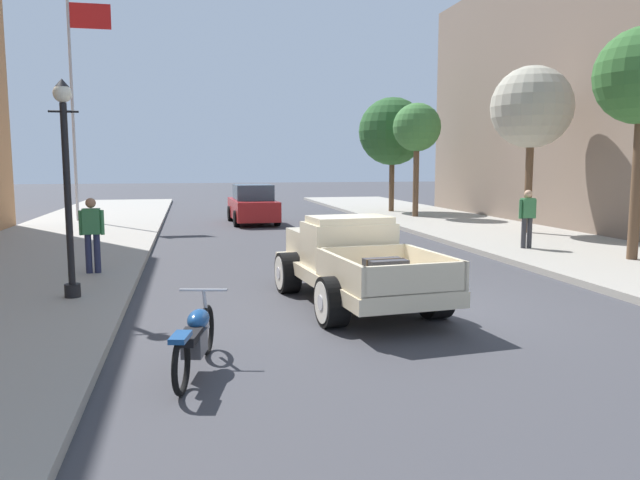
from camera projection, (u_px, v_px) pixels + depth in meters
name	position (u px, v px, depth m)	size (l,w,h in m)	color
ground_plane	(384.00, 306.00, 10.97)	(140.00, 140.00, 0.00)	#3D3D42
hotrod_truck_cream	(350.00, 261.00, 11.26)	(2.50, 5.05, 1.58)	beige
motorcycle_parked	(195.00, 337.00, 7.43)	(0.72, 2.08, 0.93)	black
car_background_red	(253.00, 205.00, 25.92)	(1.96, 4.35, 1.65)	#AD1E1E
pedestrian_sidewalk_left	(92.00, 231.00, 13.32)	(0.53, 0.22, 1.65)	#232847
pedestrian_sidewalk_right	(527.00, 215.00, 17.26)	(0.53, 0.22, 1.65)	#333338
street_lamp_near	(67.00, 172.00, 10.74)	(0.50, 0.32, 3.85)	black
flagpole	(77.00, 84.00, 25.08)	(1.74, 0.16, 9.16)	#B2B2B7
street_tree_second	(532.00, 108.00, 20.77)	(2.76, 2.76, 5.67)	brown
street_tree_third	(417.00, 128.00, 27.19)	(2.14, 2.14, 5.06)	brown
street_tree_farthest	(392.00, 132.00, 30.24)	(3.33, 3.33, 5.63)	brown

